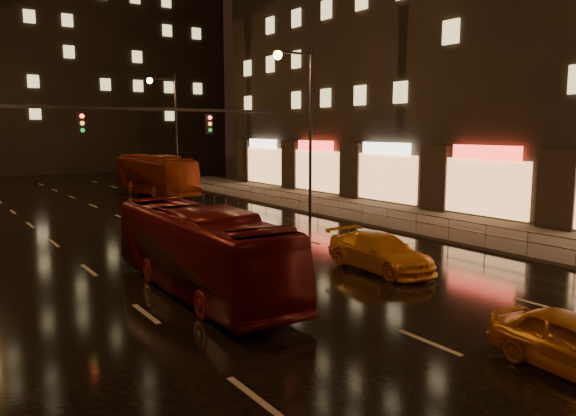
% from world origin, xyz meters
% --- Properties ---
extents(ground, '(140.00, 140.00, 0.00)m').
position_xyz_m(ground, '(0.00, 20.00, 0.00)').
color(ground, black).
rests_on(ground, ground).
extents(sidewalk_right, '(7.00, 70.00, 0.15)m').
position_xyz_m(sidewalk_right, '(13.50, 15.00, 0.07)').
color(sidewalk_right, '#38332D').
rests_on(sidewalk_right, ground).
extents(building_distant, '(44.00, 16.00, 36.00)m').
position_xyz_m(building_distant, '(4.00, 72.00, 18.00)').
color(building_distant, black).
rests_on(building_distant, ground).
extents(traffic_signal, '(15.31, 0.32, 6.20)m').
position_xyz_m(traffic_signal, '(-5.06, 20.00, 4.74)').
color(traffic_signal, black).
rests_on(traffic_signal, ground).
extents(railing_right, '(0.05, 56.00, 1.00)m').
position_xyz_m(railing_right, '(10.20, 18.00, 0.90)').
color(railing_right, '#99999E').
rests_on(railing_right, sidewalk_right).
extents(bus_red, '(2.64, 9.92, 2.74)m').
position_xyz_m(bus_red, '(-2.74, 11.21, 1.37)').
color(bus_red, '#640E0F').
rests_on(bus_red, ground).
extents(bus_curb, '(2.74, 11.35, 3.16)m').
position_xyz_m(bus_curb, '(6.00, 38.04, 1.58)').
color(bus_curb, '#97310F').
rests_on(bus_curb, ground).
extents(taxi_far, '(1.98, 4.70, 1.35)m').
position_xyz_m(taxi_far, '(4.00, 10.00, 0.68)').
color(taxi_far, orange).
rests_on(taxi_far, ground).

